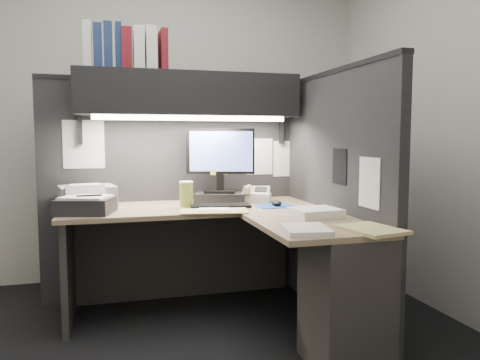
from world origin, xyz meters
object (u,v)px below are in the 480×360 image
(keyboard, at_px, (221,206))
(desk, at_px, (262,266))
(coffee_cup, at_px, (186,195))
(telephone, at_px, (256,196))
(overhead_shelf, at_px, (189,95))
(printer, at_px, (87,196))
(monitor, at_px, (220,173))
(notebook_stack, at_px, (86,206))

(keyboard, bearing_deg, desk, -64.59)
(coffee_cup, bearing_deg, telephone, 17.29)
(keyboard, distance_m, coffee_cup, 0.24)
(overhead_shelf, xyz_separation_m, printer, (-0.70, -0.02, -0.70))
(keyboard, xyz_separation_m, telephone, (0.32, 0.21, 0.03))
(monitor, distance_m, coffee_cup, 0.37)
(overhead_shelf, height_order, notebook_stack, overhead_shelf)
(printer, relative_size, notebook_stack, 1.11)
(monitor, distance_m, keyboard, 0.32)
(monitor, xyz_separation_m, printer, (-0.92, 0.03, -0.14))
(overhead_shelf, relative_size, notebook_stack, 4.85)
(desk, bearing_deg, notebook_stack, 156.77)
(coffee_cup, bearing_deg, monitor, 35.57)
(overhead_shelf, relative_size, monitor, 2.92)
(desk, distance_m, printer, 1.29)
(desk, xyz_separation_m, monitor, (-0.09, 0.70, 0.50))
(desk, xyz_separation_m, coffee_cup, (-0.37, 0.50, 0.37))
(keyboard, bearing_deg, coffee_cup, 176.01)
(printer, height_order, notebook_stack, printer)
(telephone, xyz_separation_m, notebook_stack, (-1.17, -0.24, 0.00))
(coffee_cup, height_order, notebook_stack, coffee_cup)
(overhead_shelf, height_order, printer, overhead_shelf)
(desk, relative_size, monitor, 3.20)
(printer, bearing_deg, telephone, -14.10)
(desk, relative_size, overhead_shelf, 1.10)
(telephone, bearing_deg, desk, -82.26)
(overhead_shelf, bearing_deg, coffee_cup, -104.36)
(desk, bearing_deg, monitor, 96.93)
(keyboard, bearing_deg, monitor, 84.90)
(keyboard, relative_size, notebook_stack, 1.26)
(keyboard, height_order, telephone, telephone)
(desk, height_order, keyboard, keyboard)
(monitor, xyz_separation_m, notebook_stack, (-0.91, -0.27, -0.16))
(keyboard, relative_size, coffee_cup, 2.41)
(notebook_stack, bearing_deg, monitor, 16.52)
(telephone, bearing_deg, printer, -160.85)
(monitor, xyz_separation_m, telephone, (0.26, -0.03, -0.17))
(desk, bearing_deg, telephone, 75.44)
(monitor, xyz_separation_m, coffee_cup, (-0.28, -0.20, -0.13))
(coffee_cup, relative_size, notebook_stack, 0.52)
(keyboard, xyz_separation_m, notebook_stack, (-0.86, -0.02, 0.04))
(keyboard, distance_m, printer, 0.91)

